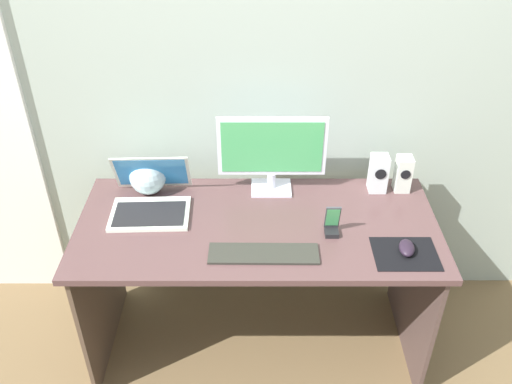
% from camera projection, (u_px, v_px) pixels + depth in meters
% --- Properties ---
extents(ground_plane, '(8.00, 8.00, 0.00)m').
position_uv_depth(ground_plane, '(257.00, 340.00, 2.71)').
color(ground_plane, brown).
extents(wall_back, '(6.00, 0.04, 2.50)m').
position_uv_depth(wall_back, '(257.00, 65.00, 2.36)').
color(wall_back, '#A3B3A7').
rests_on(wall_back, ground_plane).
extents(desk, '(1.51, 0.68, 0.73)m').
position_uv_depth(desk, '(257.00, 250.00, 2.38)').
color(desk, brown).
rests_on(desk, ground_plane).
extents(monitor, '(0.48, 0.14, 0.36)m').
position_uv_depth(monitor, '(271.00, 152.00, 2.39)').
color(monitor, white).
rests_on(monitor, desk).
extents(speaker_right, '(0.07, 0.07, 0.17)m').
position_uv_depth(speaker_right, '(403.00, 174.00, 2.45)').
color(speaker_right, silver).
rests_on(speaker_right, desk).
extents(speaker_near_monitor, '(0.08, 0.08, 0.18)m').
position_uv_depth(speaker_near_monitor, '(378.00, 173.00, 2.45)').
color(speaker_near_monitor, silver).
rests_on(speaker_near_monitor, desk).
extents(laptop, '(0.34, 0.33, 0.22)m').
position_uv_depth(laptop, '(150.00, 200.00, 2.36)').
color(laptop, white).
rests_on(laptop, desk).
extents(fishbowl, '(0.16, 0.16, 0.16)m').
position_uv_depth(fishbowl, '(147.00, 177.00, 2.44)').
color(fishbowl, silver).
rests_on(fishbowl, desk).
extents(keyboard_external, '(0.43, 0.12, 0.01)m').
position_uv_depth(keyboard_external, '(263.00, 254.00, 2.13)').
color(keyboard_external, '#2F2F29').
rests_on(keyboard_external, desk).
extents(mousepad, '(0.25, 0.20, 0.00)m').
position_uv_depth(mousepad, '(405.00, 254.00, 2.14)').
color(mousepad, black).
rests_on(mousepad, desk).
extents(mouse, '(0.07, 0.11, 0.04)m').
position_uv_depth(mouse, '(406.00, 248.00, 2.13)').
color(mouse, black).
rests_on(mouse, mousepad).
extents(phone_in_dock, '(0.06, 0.06, 0.14)m').
position_uv_depth(phone_in_dock, '(332.00, 224.00, 2.21)').
color(phone_in_dock, black).
rests_on(phone_in_dock, desk).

